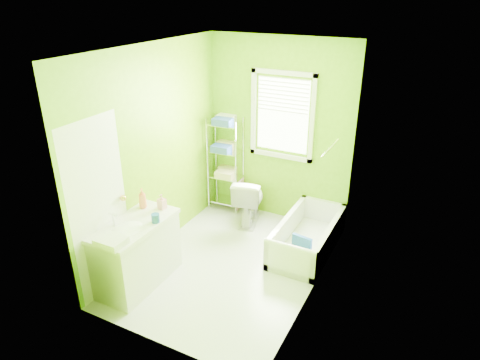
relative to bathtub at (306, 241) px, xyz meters
The scene contains 9 objects.
ground 1.03m from the bathtub, 135.50° to the right, with size 2.90×2.90×0.00m, color silver.
room_envelope 1.74m from the bathtub, 135.50° to the right, with size 2.14×2.94×2.62m.
window 1.77m from the bathtub, 133.75° to the left, with size 0.92×0.05×1.22m.
door 2.61m from the bathtub, 135.88° to the right, with size 0.09×0.80×2.00m.
right_wall_decor 1.42m from the bathtub, 67.35° to the right, with size 0.04×1.48×1.17m.
bathtub is the anchor object (origin of this frame).
toilet 1.08m from the bathtub, 160.50° to the left, with size 0.40×0.70×0.71m, color white.
vanity 2.15m from the bathtub, 135.50° to the right, with size 0.54×1.07×1.03m.
wire_shelf_unit 1.76m from the bathtub, 158.88° to the left, with size 0.50×0.40×1.47m.
Camera 1 is at (2.10, -3.88, 3.17)m, focal length 32.00 mm.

